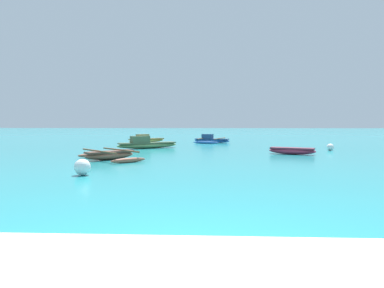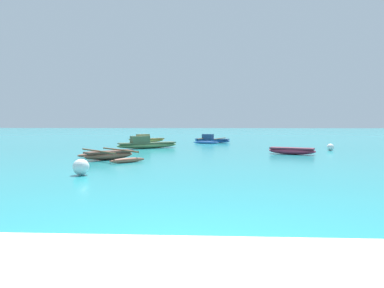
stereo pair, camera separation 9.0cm
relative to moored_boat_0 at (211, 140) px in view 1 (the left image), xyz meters
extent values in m
plane|color=teal|center=(-0.50, -24.94, -0.23)|extent=(240.00, 240.00, 0.00)
ellipsoid|color=#275AA8|center=(0.05, -0.02, -0.06)|extent=(3.10, 1.66, 0.34)
cube|color=navy|center=(0.05, -0.02, 0.07)|extent=(2.86, 1.56, 0.08)
cube|color=navy|center=(-0.30, 0.10, 0.29)|extent=(1.00, 0.85, 0.37)
cylinder|color=brown|center=(0.70, -0.24, 0.13)|extent=(1.06, 2.91, 0.07)
cylinder|color=brown|center=(-0.59, 0.20, 0.13)|extent=(1.06, 2.91, 0.07)
ellipsoid|color=#275AA8|center=(0.55, 1.43, -0.13)|extent=(2.10, 0.89, 0.20)
ellipsoid|color=#275AA8|center=(-0.44, -1.46, -0.13)|extent=(2.10, 0.89, 0.20)
ellipsoid|color=#A82F4B|center=(4.06, -10.58, -0.06)|extent=(2.41, 1.55, 0.34)
cube|color=maroon|center=(4.06, -10.58, 0.07)|extent=(2.23, 1.45, 0.08)
ellipsoid|color=brown|center=(-4.54, -13.60, -0.04)|extent=(2.11, 2.05, 0.38)
cube|color=brown|center=(-4.54, -13.60, 0.11)|extent=(1.96, 1.91, 0.08)
cylinder|color=brown|center=(-4.17, -13.25, 0.17)|extent=(2.23, 2.34, 0.07)
cylinder|color=brown|center=(-4.91, -13.96, 0.17)|extent=(2.23, 2.34, 0.07)
ellipsoid|color=brown|center=(-5.63, -12.46, -0.13)|extent=(1.29, 1.24, 0.20)
ellipsoid|color=brown|center=(-3.45, -14.75, -0.13)|extent=(1.29, 1.24, 0.20)
ellipsoid|color=#738E56|center=(-4.11, -6.66, -0.04)|extent=(3.82, 2.77, 0.38)
cube|color=#4C5A3C|center=(-4.11, -6.66, 0.10)|extent=(3.53, 2.57, 0.08)
cube|color=#4C5A3C|center=(-4.54, -6.93, 0.35)|extent=(1.29, 1.12, 0.42)
ellipsoid|color=gold|center=(-5.39, 0.14, -0.07)|extent=(2.83, 3.25, 0.34)
cube|color=brown|center=(-5.39, 0.14, 0.06)|extent=(2.62, 3.00, 0.08)
cube|color=brown|center=(-5.68, -0.22, 0.29)|extent=(1.06, 1.13, 0.37)
sphere|color=white|center=(6.89, -8.00, -0.03)|extent=(0.40, 0.40, 0.40)
sphere|color=white|center=(-4.07, -18.11, 0.01)|extent=(0.50, 0.50, 0.50)
camera|label=1|loc=(-0.24, -28.28, 1.33)|focal=32.00mm
camera|label=2|loc=(-0.15, -28.28, 1.33)|focal=32.00mm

